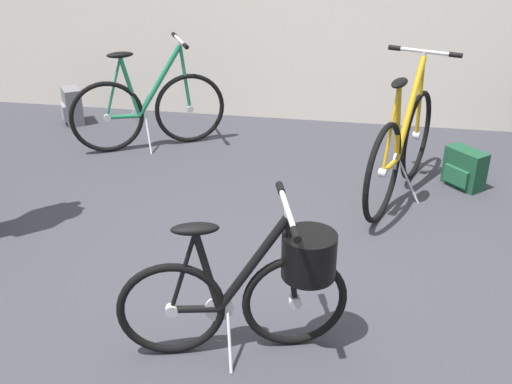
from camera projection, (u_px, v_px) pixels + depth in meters
The scene contains 6 objects.
ground_plane at pixel (251, 290), 3.50m from camera, with size 8.18×8.18×0.00m, color #38383F.
folding_bike_foreground at pixel (260, 283), 2.90m from camera, with size 1.08×0.52×0.79m.
display_bike_left at pixel (149, 108), 5.29m from camera, with size 1.20×0.73×0.94m.
display_bike_right at pixel (401, 148), 4.40m from camera, with size 0.63×1.42×1.03m.
backpack_on_floor at pixel (464, 169), 4.66m from camera, with size 0.32×0.33×0.30m.
handbag_on_floor at pixel (72, 106), 5.91m from camera, with size 0.27×0.29×0.35m.
Camera 1 is at (0.53, -2.84, 2.05)m, focal length 43.03 mm.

